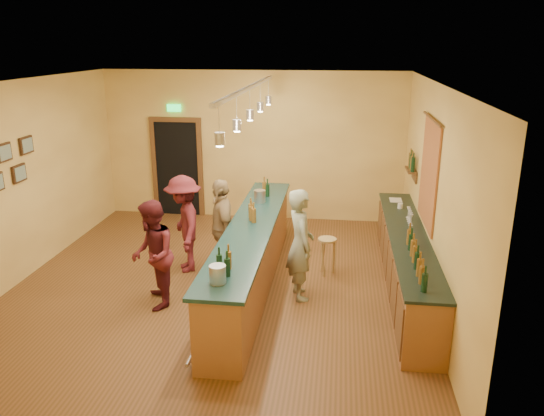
# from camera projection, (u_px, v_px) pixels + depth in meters

# --- Properties ---
(floor) EXTENTS (7.00, 7.00, 0.00)m
(floor) POSITION_uv_depth(u_px,v_px,m) (219.00, 284.00, 8.62)
(floor) COLOR #563818
(floor) RESTS_ON ground
(ceiling) EXTENTS (6.50, 7.00, 0.02)m
(ceiling) POSITION_uv_depth(u_px,v_px,m) (212.00, 83.00, 7.65)
(ceiling) COLOR silver
(ceiling) RESTS_ON wall_back
(wall_back) EXTENTS (6.50, 0.02, 3.20)m
(wall_back) POSITION_uv_depth(u_px,v_px,m) (253.00, 146.00, 11.45)
(wall_back) COLOR #B89045
(wall_back) RESTS_ON floor
(wall_front) EXTENTS (6.50, 0.02, 3.20)m
(wall_front) POSITION_uv_depth(u_px,v_px,m) (128.00, 291.00, 4.83)
(wall_front) COLOR #B89045
(wall_front) RESTS_ON floor
(wall_left) EXTENTS (0.02, 7.00, 3.20)m
(wall_left) POSITION_uv_depth(u_px,v_px,m) (19.00, 182.00, 8.54)
(wall_left) COLOR #B89045
(wall_left) RESTS_ON floor
(wall_right) EXTENTS (0.02, 7.00, 3.20)m
(wall_right) POSITION_uv_depth(u_px,v_px,m) (433.00, 197.00, 7.74)
(wall_right) COLOR #B89045
(wall_right) RESTS_ON floor
(doorway) EXTENTS (1.15, 0.09, 2.48)m
(doorway) POSITION_uv_depth(u_px,v_px,m) (177.00, 166.00, 11.77)
(doorway) COLOR black
(doorway) RESTS_ON wall_back
(tapestry) EXTENTS (0.03, 1.40, 1.60)m
(tapestry) POSITION_uv_depth(u_px,v_px,m) (429.00, 174.00, 8.04)
(tapestry) COLOR maroon
(tapestry) RESTS_ON wall_right
(bottle_shelf) EXTENTS (0.17, 0.55, 0.54)m
(bottle_shelf) POSITION_uv_depth(u_px,v_px,m) (412.00, 164.00, 9.53)
(bottle_shelf) COLOR #523118
(bottle_shelf) RESTS_ON wall_right
(back_counter) EXTENTS (0.60, 4.55, 1.27)m
(back_counter) POSITION_uv_depth(u_px,v_px,m) (406.00, 261.00, 8.28)
(back_counter) COLOR brown
(back_counter) RESTS_ON floor
(tasting_bar) EXTENTS (0.73, 5.10, 1.38)m
(tasting_bar) POSITION_uv_depth(u_px,v_px,m) (252.00, 251.00, 8.37)
(tasting_bar) COLOR brown
(tasting_bar) RESTS_ON floor
(pendant_track) EXTENTS (0.11, 4.60, 0.50)m
(pendant_track) POSITION_uv_depth(u_px,v_px,m) (250.00, 98.00, 7.65)
(pendant_track) COLOR silver
(pendant_track) RESTS_ON ceiling
(bartender) EXTENTS (0.59, 0.73, 1.72)m
(bartender) POSITION_uv_depth(u_px,v_px,m) (300.00, 244.00, 7.95)
(bartender) COLOR gray
(bartender) RESTS_ON floor
(customer_a) EXTENTS (0.84, 0.94, 1.62)m
(customer_a) POSITION_uv_depth(u_px,v_px,m) (153.00, 255.00, 7.69)
(customer_a) COLOR #59191E
(customer_a) RESTS_ON floor
(customer_b) EXTENTS (0.75, 1.06, 1.68)m
(customer_b) POSITION_uv_depth(u_px,v_px,m) (222.00, 229.00, 8.68)
(customer_b) COLOR #997A51
(customer_b) RESTS_ON floor
(customer_c) EXTENTS (0.99, 1.23, 1.66)m
(customer_c) POSITION_uv_depth(u_px,v_px,m) (184.00, 224.00, 8.93)
(customer_c) COLOR #59191E
(customer_c) RESTS_ON floor
(bar_stool) EXTENTS (0.31, 0.31, 0.64)m
(bar_stool) POSITION_uv_depth(u_px,v_px,m) (327.00, 247.00, 8.86)
(bar_stool) COLOR tan
(bar_stool) RESTS_ON floor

